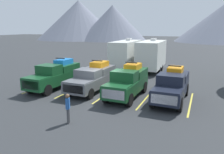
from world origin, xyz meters
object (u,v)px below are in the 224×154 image
(pickup_truck_c, at_px, (128,82))
(camper_trailer_a, at_px, (126,54))
(pickup_truck_a, at_px, (55,75))
(person_a, at_px, (68,107))
(camper_trailer_b, at_px, (151,54))
(pickup_truck_b, at_px, (93,77))
(pickup_truck_d, at_px, (172,85))

(pickup_truck_c, xyz_separation_m, camper_trailer_a, (-3.67, 10.33, 0.88))
(pickup_truck_a, distance_m, person_a, 8.07)
(camper_trailer_b, bearing_deg, pickup_truck_b, -104.51)
(pickup_truck_b, bearing_deg, person_a, -74.67)
(pickup_truck_b, distance_m, camper_trailer_a, 9.83)
(pickup_truck_b, xyz_separation_m, pickup_truck_d, (6.66, -0.16, 0.04))
(pickup_truck_d, height_order, camper_trailer_b, camper_trailer_b)
(pickup_truck_b, height_order, person_a, pickup_truck_b)
(pickup_truck_b, height_order, camper_trailer_b, camper_trailer_b)
(pickup_truck_a, height_order, pickup_truck_d, pickup_truck_a)
(camper_trailer_b, bearing_deg, pickup_truck_c, -86.76)
(camper_trailer_a, bearing_deg, pickup_truck_b, -87.98)
(pickup_truck_d, bearing_deg, pickup_truck_b, 178.59)
(person_a, bearing_deg, pickup_truck_b, 105.33)
(camper_trailer_a, relative_size, person_a, 4.55)
(pickup_truck_a, height_order, person_a, pickup_truck_a)
(pickup_truck_b, distance_m, pickup_truck_c, 3.38)
(pickup_truck_a, xyz_separation_m, pickup_truck_c, (6.83, 0.01, 0.00))
(pickup_truck_d, bearing_deg, camper_trailer_a, 125.16)
(pickup_truck_d, xyz_separation_m, person_a, (-4.84, -6.47, -0.17))
(person_a, bearing_deg, pickup_truck_c, 76.04)
(pickup_truck_b, height_order, pickup_truck_c, pickup_truck_c)
(pickup_truck_b, xyz_separation_m, camper_trailer_b, (2.71, 10.46, 0.96))
(pickup_truck_a, distance_m, pickup_truck_b, 3.54)
(pickup_truck_c, distance_m, camper_trailer_b, 11.06)
(pickup_truck_b, relative_size, camper_trailer_a, 0.73)
(pickup_truck_c, bearing_deg, pickup_truck_a, -179.90)
(pickup_truck_b, bearing_deg, camper_trailer_a, 92.02)
(pickup_truck_a, bearing_deg, pickup_truck_d, 2.24)
(pickup_truck_c, bearing_deg, camper_trailer_a, 109.58)
(person_a, bearing_deg, pickup_truck_a, 131.21)
(pickup_truck_a, height_order, camper_trailer_a, camper_trailer_a)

